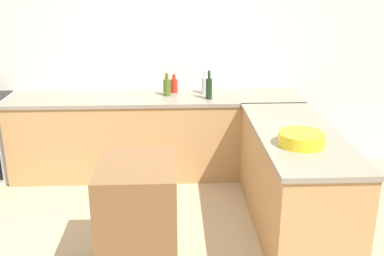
# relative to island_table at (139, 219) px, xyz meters

# --- Properties ---
(wall_back) EXTENTS (8.00, 0.06, 2.70)m
(wall_back) POSITION_rel_island_table_xyz_m (0.07, 2.16, 0.91)
(wall_back) COLOR silver
(wall_back) RESTS_ON ground_plane
(counter_back) EXTENTS (3.17, 0.67, 0.90)m
(counter_back) POSITION_rel_island_table_xyz_m (0.07, 1.81, 0.01)
(counter_back) COLOR tan
(counter_back) RESTS_ON ground_plane
(counter_peninsula) EXTENTS (0.69, 1.83, 0.90)m
(counter_peninsula) POSITION_rel_island_table_xyz_m (1.31, 0.59, 0.01)
(counter_peninsula) COLOR tan
(counter_peninsula) RESTS_ON ground_plane
(island_table) EXTENTS (0.57, 0.66, 0.88)m
(island_table) POSITION_rel_island_table_xyz_m (0.00, 0.00, 0.00)
(island_table) COLOR brown
(island_table) RESTS_ON ground_plane
(mixing_bowl) EXTENTS (0.36, 0.36, 0.10)m
(mixing_bowl) POSITION_rel_island_table_xyz_m (1.25, 0.28, 0.51)
(mixing_bowl) COLOR yellow
(mixing_bowl) RESTS_ON counter_peninsula
(vinegar_bottle_clear) EXTENTS (0.09, 0.09, 0.25)m
(vinegar_bottle_clear) POSITION_rel_island_table_xyz_m (0.63, 1.91, 0.56)
(vinegar_bottle_clear) COLOR silver
(vinegar_bottle_clear) RESTS_ON counter_back
(wine_bottle_dark) EXTENTS (0.07, 0.07, 0.31)m
(wine_bottle_dark) POSITION_rel_island_table_xyz_m (0.65, 1.68, 0.58)
(wine_bottle_dark) COLOR black
(wine_bottle_dark) RESTS_ON counter_back
(hot_sauce_bottle) EXTENTS (0.08, 0.08, 0.21)m
(hot_sauce_bottle) POSITION_rel_island_table_xyz_m (0.28, 1.98, 0.54)
(hot_sauce_bottle) COLOR red
(hot_sauce_bottle) RESTS_ON counter_back
(olive_oil_bottle) EXTENTS (0.08, 0.08, 0.25)m
(olive_oil_bottle) POSITION_rel_island_table_xyz_m (0.20, 1.84, 0.56)
(olive_oil_bottle) COLOR #475B1E
(olive_oil_bottle) RESTS_ON counter_back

